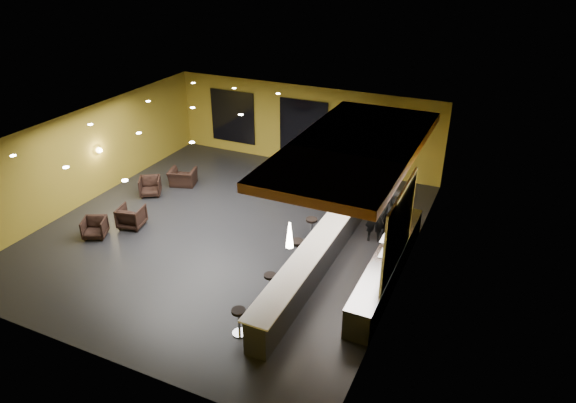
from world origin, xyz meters
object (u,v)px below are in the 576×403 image
at_px(pendant_2, 353,164).
at_px(bar_stool_3, 311,226).
at_px(pendant_1, 325,194).
at_px(armchair_c, 150,186).
at_px(bar_stool_1, 270,282).
at_px(bar_stool_4, 335,205).
at_px(column, 366,163).
at_px(armchair_a, 95,228).
at_px(pendant_0, 290,235).
at_px(bar_stool_2, 297,249).
at_px(staff_a, 376,218).
at_px(prep_counter, 387,266).
at_px(staff_c, 394,216).
at_px(armchair_d, 183,177).
at_px(staff_b, 389,213).
at_px(bar_counter, 317,257).
at_px(bar_stool_0, 239,318).
at_px(armchair_b, 131,217).

xyz_separation_m(pendant_2, bar_stool_3, (-0.85, -1.38, -1.85)).
distance_m(pendant_1, armchair_c, 8.22).
height_order(bar_stool_1, bar_stool_3, bar_stool_3).
bearing_deg(bar_stool_4, bar_stool_3, -95.73).
xyz_separation_m(column, armchair_a, (-7.50, -5.83, -1.41)).
height_order(pendant_0, bar_stool_2, pendant_0).
relative_size(staff_a, bar_stool_3, 2.19).
relative_size(pendant_0, bar_stool_2, 0.82).
bearing_deg(prep_counter, column, 116.00).
distance_m(staff_a, bar_stool_4, 2.01).
xyz_separation_m(staff_a, staff_c, (0.54, 0.29, 0.04)).
height_order(pendant_2, bar_stool_2, pendant_2).
bearing_deg(pendant_2, bar_stool_2, -103.20).
bearing_deg(pendant_2, armchair_d, 176.99).
distance_m(prep_counter, bar_stool_1, 3.50).
height_order(staff_b, bar_stool_2, staff_b).
height_order(prep_counter, bar_stool_1, prep_counter).
bearing_deg(armchair_a, bar_stool_2, -16.19).
distance_m(pendant_1, bar_stool_3, 2.32).
bearing_deg(staff_a, staff_c, 9.82).
height_order(prep_counter, pendant_0, pendant_0).
distance_m(pendant_2, staff_c, 2.18).
bearing_deg(bar_stool_1, bar_counter, 66.34).
bearing_deg(pendant_0, bar_stool_1, 156.28).
bearing_deg(armchair_d, armchair_a, 68.97).
distance_m(column, pendant_2, 1.71).
bearing_deg(armchair_a, pendant_2, 2.54).
bearing_deg(armchair_d, pendant_2, 159.67).
xyz_separation_m(armchair_c, bar_stool_4, (7.14, 1.29, 0.10)).
relative_size(column, bar_stool_4, 4.80).
distance_m(staff_c, bar_stool_3, 2.72).
height_order(column, armchair_d, column).
bearing_deg(staff_b, bar_stool_1, -90.63).
height_order(prep_counter, bar_stool_0, prep_counter).
distance_m(bar_stool_3, bar_stool_4, 1.78).
height_order(pendant_0, staff_c, pendant_0).
distance_m(pendant_0, staff_a, 4.80).
distance_m(staff_a, bar_stool_3, 2.11).
distance_m(bar_stool_0, bar_stool_1, 1.71).
distance_m(column, staff_b, 2.24).
height_order(armchair_a, armchair_d, armchair_a).
distance_m(column, bar_stool_3, 3.34).
xyz_separation_m(bar_counter, staff_a, (1.06, 2.44, 0.35)).
xyz_separation_m(pendant_0, armchair_c, (-7.82, 4.09, -1.98)).
height_order(pendant_1, armchair_c, pendant_1).
bearing_deg(bar_stool_3, bar_stool_0, -88.95).
bearing_deg(staff_c, bar_stool_3, -165.22).
distance_m(pendant_0, armchair_b, 7.35).
bearing_deg(staff_c, armchair_b, -170.68).
distance_m(bar_counter, pendant_0, 2.72).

